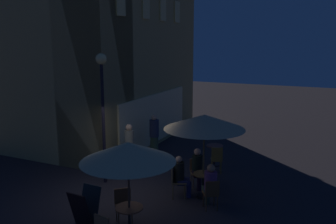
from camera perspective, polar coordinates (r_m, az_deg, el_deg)
name	(u,v)px	position (r m, az deg, el deg)	size (l,w,h in m)	color
ground_plane	(120,197)	(10.92, -7.70, -13.33)	(60.00, 60.00, 0.00)	#262124
cafe_building	(102,56)	(15.37, -10.51, 8.80)	(8.36, 6.57, 7.86)	tan
street_lamp_near_corner	(102,92)	(11.31, -10.40, 3.15)	(0.34, 0.34, 4.16)	black
menu_sandwich_board	(85,207)	(9.35, -13.07, -14.58)	(0.69, 0.58, 0.96)	black
cafe_table_0	(203,182)	(10.73, 5.62, -10.97)	(0.60, 0.60, 0.73)	black
cafe_table_1	(129,217)	(8.66, -6.16, -16.29)	(0.64, 0.64, 0.78)	black
cafe_table_2	(215,152)	(13.40, 7.43, -6.32)	(0.61, 0.61, 0.76)	black
patio_umbrella_0	(204,122)	(10.19, 5.81, -1.61)	(2.32, 2.32, 2.49)	black
patio_umbrella_1	(128,152)	(8.06, -6.39, -6.38)	(2.16, 2.16, 2.33)	black
cafe_chair_0	(197,170)	(11.48, 4.56, -9.13)	(0.55, 0.55, 0.87)	brown
cafe_chair_1	(175,178)	(10.63, 1.17, -10.46)	(0.58, 0.58, 1.00)	brown
cafe_chair_2	(211,192)	(9.95, 6.91, -12.53)	(0.54, 0.54, 0.87)	#56331C
cafe_chair_3	(123,202)	(9.34, -7.12, -14.09)	(0.59, 0.59, 0.88)	brown
cafe_chair_5	(217,158)	(12.56, 7.76, -7.21)	(0.50, 0.50, 0.95)	brown
patron_seated_0	(198,166)	(11.29, 4.74, -8.53)	(0.52, 0.48, 1.25)	black
patron_seated_1	(181,174)	(10.59, 2.02, -9.88)	(0.45, 0.52, 1.26)	navy
patron_seated_2	(210,183)	(9.99, 6.72, -11.19)	(0.53, 0.49, 1.28)	#313E2F
patron_standing_3	(129,149)	(12.25, -6.15, -5.92)	(0.32, 0.32, 1.80)	black
patron_standing_4	(154,136)	(13.96, -2.21, -3.91)	(0.36, 0.36, 1.74)	#344D36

